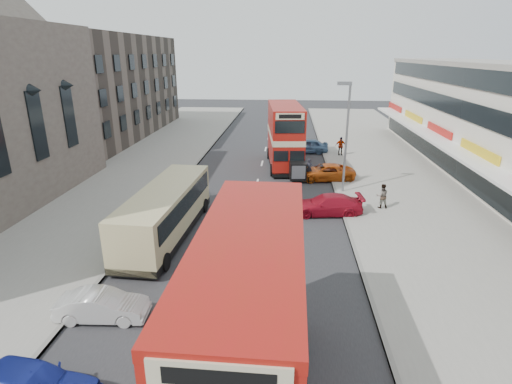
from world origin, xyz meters
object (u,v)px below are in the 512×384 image
at_px(bus_second, 285,136).
at_px(cyclist, 309,174).
at_px(car_right_a, 327,205).
at_px(pedestrian_far, 340,146).
at_px(car_left_front, 102,306).
at_px(car_right_b, 325,172).
at_px(coach, 166,210).
at_px(bus_main, 250,328).
at_px(pedestrian_near, 382,196).
at_px(street_lamp, 346,130).
at_px(car_right_c, 307,146).

xyz_separation_m(bus_second, cyclist, (2.04, -4.55, -2.23)).
height_order(car_right_a, pedestrian_far, pedestrian_far).
xyz_separation_m(car_left_front, car_right_a, (9.76, 11.67, 0.08)).
relative_size(bus_second, car_right_b, 2.08).
distance_m(car_left_front, cyclist, 20.64).
bearing_deg(coach, cyclist, 54.69).
height_order(car_left_front, pedestrian_far, pedestrian_far).
height_order(bus_main, car_right_b, bus_main).
xyz_separation_m(car_left_front, pedestrian_near, (13.49, 12.79, 0.40)).
bearing_deg(street_lamp, car_right_a, -108.96).
bearing_deg(car_right_c, car_left_front, -21.91).
bearing_deg(bus_second, car_right_a, 98.62).
bearing_deg(bus_main, coach, -62.01).
bearing_deg(pedestrian_far, car_right_c, 157.16).
distance_m(car_right_a, cyclist, 7.01).
height_order(street_lamp, bus_second, street_lamp).
bearing_deg(bus_second, street_lamp, 115.91).
height_order(car_right_b, cyclist, cyclist).
height_order(car_right_c, cyclist, cyclist).
xyz_separation_m(car_right_a, pedestrian_near, (3.72, 1.12, 0.33)).
distance_m(bus_main, coach, 12.97).
relative_size(street_lamp, coach, 0.80).
relative_size(bus_main, cyclist, 5.26).
bearing_deg(car_right_c, pedestrian_far, 65.72).
relative_size(car_left_front, pedestrian_far, 1.93).
relative_size(coach, car_left_front, 2.83).
height_order(pedestrian_far, cyclist, pedestrian_far).
xyz_separation_m(car_right_c, pedestrian_near, (4.35, -15.79, 0.25)).
bearing_deg(bus_second, pedestrian_far, -148.75).
distance_m(bus_second, car_right_c, 6.23).
bearing_deg(pedestrian_far, coach, -124.40).
height_order(coach, car_right_a, coach).
bearing_deg(cyclist, car_right_c, 89.78).
xyz_separation_m(car_left_front, pedestrian_far, (12.45, 27.36, 0.49)).
distance_m(bus_main, bus_second, 26.96).
bearing_deg(street_lamp, car_right_c, 99.55).
bearing_deg(coach, bus_main, -60.07).
bearing_deg(car_left_front, bus_second, -19.59).
height_order(car_right_b, pedestrian_far, pedestrian_far).
height_order(bus_main, pedestrian_near, bus_main).
bearing_deg(coach, car_left_front, -89.72).
distance_m(street_lamp, bus_second, 8.63).
relative_size(bus_main, pedestrian_far, 5.42).
distance_m(car_left_front, car_right_c, 30.00).
relative_size(coach, pedestrian_near, 6.01).
bearing_deg(bus_main, pedestrian_near, -112.80).
distance_m(bus_main, car_right_c, 32.55).
height_order(street_lamp, car_right_b, street_lamp).
height_order(car_right_a, pedestrian_near, pedestrian_near).
bearing_deg(coach, car_right_c, 69.95).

